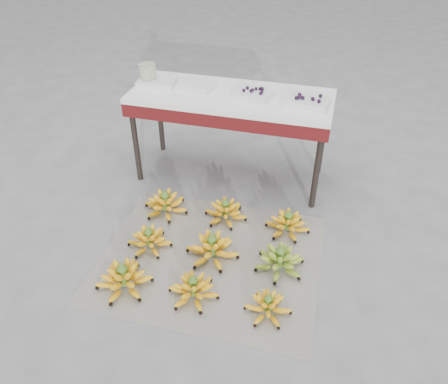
% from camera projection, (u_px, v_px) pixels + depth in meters
% --- Properties ---
extents(ground, '(60.00, 60.00, 0.00)m').
position_uv_depth(ground, '(209.00, 263.00, 2.49)').
color(ground, '#5F5F62').
rests_on(ground, ground).
extents(newspaper_mat, '(1.27, 1.07, 0.01)m').
position_uv_depth(newspaper_mat, '(211.00, 258.00, 2.52)').
color(newspaper_mat, beige).
rests_on(newspaper_mat, ground).
extents(bunch_front_left, '(0.32, 0.32, 0.18)m').
position_uv_depth(bunch_front_left, '(124.00, 279.00, 2.31)').
color(bunch_front_left, yellow).
rests_on(bunch_front_left, newspaper_mat).
extents(bunch_front_center, '(0.31, 0.31, 0.16)m').
position_uv_depth(bunch_front_center, '(194.00, 289.00, 2.26)').
color(bunch_front_center, yellow).
rests_on(bunch_front_center, newspaper_mat).
extents(bunch_front_right, '(0.30, 0.30, 0.14)m').
position_uv_depth(bunch_front_right, '(268.00, 306.00, 2.18)').
color(bunch_front_right, yellow).
rests_on(bunch_front_right, newspaper_mat).
extents(bunch_mid_left, '(0.26, 0.26, 0.16)m').
position_uv_depth(bunch_mid_left, '(149.00, 240.00, 2.56)').
color(bunch_mid_left, yellow).
rests_on(bunch_mid_left, newspaper_mat).
extents(bunch_mid_center, '(0.30, 0.30, 0.18)m').
position_uv_depth(bunch_mid_center, '(212.00, 249.00, 2.49)').
color(bunch_mid_center, yellow).
rests_on(bunch_mid_center, newspaper_mat).
extents(bunch_mid_right, '(0.32, 0.32, 0.17)m').
position_uv_depth(bunch_mid_right, '(280.00, 261.00, 2.42)').
color(bunch_mid_right, olive).
rests_on(bunch_mid_right, newspaper_mat).
extents(bunch_back_left, '(0.29, 0.29, 0.17)m').
position_uv_depth(bunch_back_left, '(166.00, 204.00, 2.84)').
color(bunch_back_left, yellow).
rests_on(bunch_back_left, newspaper_mat).
extents(bunch_back_center, '(0.35, 0.35, 0.16)m').
position_uv_depth(bunch_back_center, '(226.00, 212.00, 2.78)').
color(bunch_back_center, yellow).
rests_on(bunch_back_center, newspaper_mat).
extents(bunch_back_right, '(0.35, 0.35, 0.16)m').
position_uv_depth(bunch_back_right, '(288.00, 224.00, 2.68)').
color(bunch_back_right, yellow).
rests_on(bunch_back_right, newspaper_mat).
extents(vendor_table, '(1.33, 0.53, 0.64)m').
position_uv_depth(vendor_table, '(231.00, 104.00, 2.90)').
color(vendor_table, black).
rests_on(vendor_table, ground).
extents(tray_far_left, '(0.27, 0.21, 0.04)m').
position_uv_depth(tray_far_left, '(157.00, 82.00, 2.96)').
color(tray_far_left, silver).
rests_on(tray_far_left, vendor_table).
extents(tray_left, '(0.26, 0.21, 0.04)m').
position_uv_depth(tray_left, '(198.00, 85.00, 2.93)').
color(tray_left, silver).
rests_on(tray_left, vendor_table).
extents(tray_right, '(0.26, 0.21, 0.06)m').
position_uv_depth(tray_right, '(254.00, 95.00, 2.80)').
color(tray_right, silver).
rests_on(tray_right, vendor_table).
extents(tray_far_right, '(0.27, 0.21, 0.06)m').
position_uv_depth(tray_far_right, '(308.00, 102.00, 2.70)').
color(tray_far_right, silver).
rests_on(tray_far_right, vendor_table).
extents(glass_jar, '(0.13, 0.13, 0.14)m').
position_uv_depth(glass_jar, '(148.00, 74.00, 2.95)').
color(glass_jar, beige).
rests_on(glass_jar, vendor_table).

